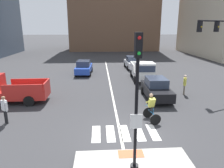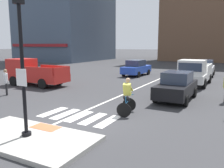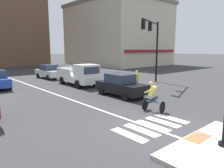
# 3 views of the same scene
# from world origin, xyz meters

# --- Properties ---
(ground_plane) EXTENTS (300.00, 300.00, 0.00)m
(ground_plane) POSITION_xyz_m (0.00, 0.00, 0.00)
(ground_plane) COLOR #333335
(traffic_island) EXTENTS (4.78, 2.50, 0.15)m
(traffic_island) POSITION_xyz_m (0.00, -2.68, 0.07)
(traffic_island) COLOR #A3A099
(traffic_island) RESTS_ON ground
(tactile_pad_front) EXTENTS (1.10, 0.60, 0.01)m
(tactile_pad_front) POSITION_xyz_m (0.00, -1.78, 0.15)
(tactile_pad_front) COLOR #DB5B38
(tactile_pad_front) RESTS_ON traffic_island
(signal_pole) EXTENTS (0.44, 0.38, 5.13)m
(signal_pole) POSITION_xyz_m (0.00, -2.69, 3.23)
(signal_pole) COLOR black
(signal_pole) RESTS_ON traffic_island
(crosswalk_stripe_a) EXTENTS (0.44, 1.80, 0.01)m
(crosswalk_stripe_a) POSITION_xyz_m (-1.52, 0.33, 0.00)
(crosswalk_stripe_a) COLOR silver
(crosswalk_stripe_a) RESTS_ON ground
(crosswalk_stripe_b) EXTENTS (0.44, 1.80, 0.01)m
(crosswalk_stripe_b) POSITION_xyz_m (-0.76, 0.33, 0.00)
(crosswalk_stripe_b) COLOR silver
(crosswalk_stripe_b) RESTS_ON ground
(crosswalk_stripe_c) EXTENTS (0.44, 1.80, 0.01)m
(crosswalk_stripe_c) POSITION_xyz_m (0.00, 0.33, 0.00)
(crosswalk_stripe_c) COLOR silver
(crosswalk_stripe_c) RESTS_ON ground
(crosswalk_stripe_d) EXTENTS (0.44, 1.80, 0.01)m
(crosswalk_stripe_d) POSITION_xyz_m (0.76, 0.33, 0.00)
(crosswalk_stripe_d) COLOR silver
(crosswalk_stripe_d) RESTS_ON ground
(crosswalk_stripe_e) EXTENTS (0.44, 1.80, 0.01)m
(crosswalk_stripe_e) POSITION_xyz_m (1.52, 0.33, 0.00)
(crosswalk_stripe_e) COLOR silver
(crosswalk_stripe_e) RESTS_ON ground
(lane_centre_line) EXTENTS (0.14, 28.00, 0.01)m
(lane_centre_line) POSITION_xyz_m (-0.25, 10.00, 0.00)
(lane_centre_line) COLOR silver
(lane_centre_line) RESTS_ON ground
(building_corner_left) EXTENTS (15.10, 17.15, 21.65)m
(building_corner_left) POSITION_xyz_m (-26.23, 32.81, 10.84)
(building_corner_left) COLOR #3D4C60
(building_corner_left) RESTS_ON ground
(building_corner_right) EXTENTS (21.24, 15.43, 22.65)m
(building_corner_right) POSITION_xyz_m (2.35, 45.43, 11.34)
(building_corner_right) COLOR brown
(building_corner_right) RESTS_ON ground
(car_black_eastbound_mid) EXTENTS (1.89, 4.12, 1.64)m
(car_black_eastbound_mid) POSITION_xyz_m (3.12, 5.69, 0.81)
(car_black_eastbound_mid) COLOR black
(car_black_eastbound_mid) RESTS_ON ground
(car_blue_westbound_distant) EXTENTS (2.00, 4.18, 1.64)m
(car_blue_westbound_distant) POSITION_xyz_m (-3.13, 14.87, 0.81)
(car_blue_westbound_distant) COLOR #2347B7
(car_blue_westbound_distant) RESTS_ON ground
(car_silver_eastbound_distant) EXTENTS (1.97, 4.16, 1.64)m
(car_silver_eastbound_distant) POSITION_xyz_m (3.20, 18.08, 0.81)
(car_silver_eastbound_distant) COLOR silver
(car_silver_eastbound_distant) RESTS_ON ground
(pickup_truck_white_eastbound_far) EXTENTS (2.15, 5.14, 2.08)m
(pickup_truck_white_eastbound_far) POSITION_xyz_m (3.23, 11.38, 0.98)
(pickup_truck_white_eastbound_far) COLOR white
(pickup_truck_white_eastbound_far) RESTS_ON ground
(pickup_truck_red_cross_left) EXTENTS (5.12, 2.11, 2.08)m
(pickup_truck_red_cross_left) POSITION_xyz_m (-8.21, 5.52, 0.98)
(pickup_truck_red_cross_left) COLOR red
(pickup_truck_red_cross_left) RESTS_ON ground
(cyclist) EXTENTS (0.85, 1.19, 1.68)m
(cyclist) POSITION_xyz_m (1.75, 1.72, 0.87)
(cyclist) COLOR black
(cyclist) RESTS_ON ground
(pedestrian_at_curb_left) EXTENTS (0.43, 0.40, 1.67)m
(pedestrian_at_curb_left) POSITION_xyz_m (-6.77, 1.92, 0.98)
(pedestrian_at_curb_left) COLOR black
(pedestrian_at_curb_left) RESTS_ON ground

